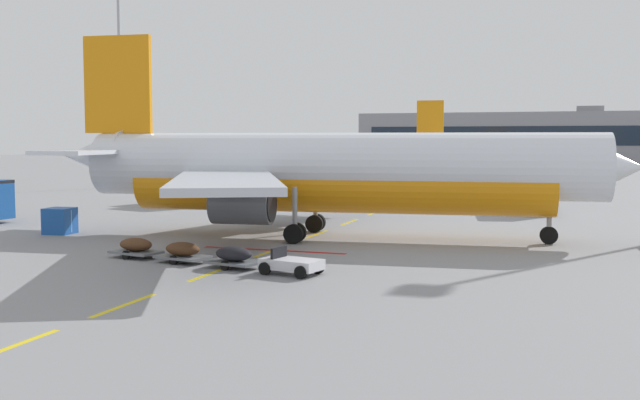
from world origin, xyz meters
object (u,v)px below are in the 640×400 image
Objects in this scene: catering_truck at (533,192)px; airliner_far_center at (351,150)px; baggage_train at (208,254)px; fuel_service_truck at (185,187)px; apron_light_mast_near at (119,58)px; airliner_foreground at (329,171)px; uld_cargo_container at (60,221)px.

airliner_far_center is at bearing 118.71° from catering_truck.
baggage_train is at bearing -77.71° from airliner_far_center.
apron_light_mast_near reaches higher than fuel_service_truck.
airliner_foreground is 4.71× the size of fuel_service_truck.
airliner_foreground reaches higher than fuel_service_truck.
baggage_train is at bearing -101.60° from airliner_foreground.
airliner_far_center is 47.75m from apron_light_mast_near.
airliner_foreground reaches higher than catering_truck.
airliner_far_center is at bearing 102.29° from baggage_train.
fuel_service_truck is at bearing 138.34° from airliner_foreground.
uld_cargo_container reaches higher than baggage_train.
airliner_foreground is 25.21m from fuel_service_truck.
airliner_far_center is 82.96m from uld_cargo_container.
airliner_foreground reaches higher than airliner_far_center.
catering_truck is at bearing 40.98° from uld_cargo_container.
airliner_foreground is at bearing -74.51° from airliner_far_center.
baggage_train is (-2.28, -11.10, -3.42)m from airliner_foreground.
apron_light_mast_near is (-37.50, 35.52, 11.36)m from airliner_foreground.
baggage_train is at bearing -112.54° from catering_truck.
catering_truck is at bearing 67.46° from baggage_train.
apron_light_mast_near is (-21.19, 39.03, 14.51)m from uld_cargo_container.
baggage_train is at bearing -52.92° from apron_light_mast_near.
catering_truck is 4.20× the size of uld_cargo_container.
airliner_far_center is at bearing 70.41° from apron_light_mast_near.
airliner_foreground is 52.88m from apron_light_mast_near.
airliner_foreground is at bearing 78.40° from baggage_train.
airliner_foreground reaches higher than uld_cargo_container.
fuel_service_truck is 29.87m from apron_light_mast_near.
airliner_foreground is 82.18m from airliner_far_center.
airliner_far_center is 62.63m from fuel_service_truck.
airliner_foreground is 4.76× the size of catering_truck.
baggage_train is 0.47× the size of apron_light_mast_near.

